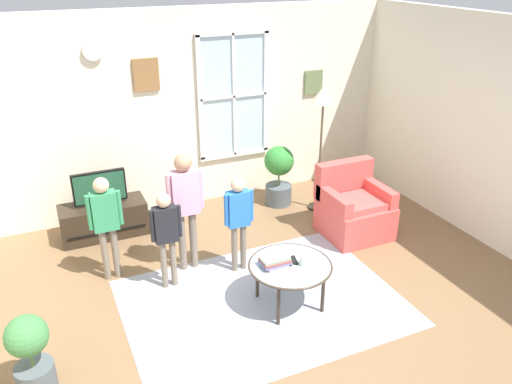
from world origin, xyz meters
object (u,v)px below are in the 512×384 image
object	(u,v)px
book_stack	(275,261)
cup	(304,260)
tv_stand	(104,220)
armchair	(353,209)
person_pink_shirt	(185,199)
television	(99,188)
potted_plant_corner	(30,353)
coffee_table	(290,267)
potted_plant_by_window	(279,173)
remote_near_cup	(286,262)
person_blue_shirt	(238,214)
person_green_shirt	(105,217)
remote_near_books	(294,260)
person_black_shirt	(166,230)
floor_lamp	(323,107)

from	to	relation	value
book_stack	cup	bearing A→B (deg)	-22.99
tv_stand	armchair	world-z (taller)	armchair
tv_stand	person_pink_shirt	size ratio (longest dim) A/B	0.76
television	potted_plant_corner	bearing A→B (deg)	-111.13
coffee_table	potted_plant_by_window	bearing A→B (deg)	66.29
remote_near_cup	person_blue_shirt	distance (m)	0.79
potted_plant_corner	coffee_table	bearing A→B (deg)	4.40
television	coffee_table	world-z (taller)	television
person_green_shirt	potted_plant_corner	xyz separation A→B (m)	(-0.83, -1.38, -0.35)
remote_near_books	person_green_shirt	xyz separation A→B (m)	(-1.58, 1.16, 0.26)
television	person_blue_shirt	distance (m)	1.85
armchair	cup	xyz separation A→B (m)	(-1.27, -1.03, 0.19)
person_blue_shirt	person_green_shirt	distance (m)	1.37
remote_near_books	person_blue_shirt	size ratio (longest dim) A/B	0.13
remote_near_cup	person_blue_shirt	size ratio (longest dim) A/B	0.13
potted_plant_by_window	tv_stand	bearing A→B (deg)	178.22
person_green_shirt	cup	bearing A→B (deg)	-37.54
coffee_table	armchair	bearing A→B (deg)	34.98
television	book_stack	distance (m)	2.49
coffee_table	television	bearing A→B (deg)	123.50
potted_plant_by_window	coffee_table	bearing A→B (deg)	-113.71
cup	book_stack	bearing A→B (deg)	157.01
tv_stand	person_blue_shirt	bearing A→B (deg)	-48.66
person_black_shirt	book_stack	bearing A→B (deg)	-40.83
person_pink_shirt	floor_lamp	world-z (taller)	floor_lamp
potted_plant_corner	potted_plant_by_window	bearing A→B (deg)	34.91
armchair	remote_near_books	bearing A→B (deg)	-144.84
person_pink_shirt	potted_plant_by_window	xyz separation A→B (m)	(1.63, 1.05, -0.38)
person_green_shirt	potted_plant_by_window	world-z (taller)	person_green_shirt
tv_stand	potted_plant_by_window	bearing A→B (deg)	-1.78
floor_lamp	cup	bearing A→B (deg)	-124.24
person_pink_shirt	person_black_shirt	distance (m)	0.42
television	person_green_shirt	bearing A→B (deg)	-94.64
book_stack	person_green_shirt	size ratio (longest dim) A/B	0.24
remote_near_cup	person_pink_shirt	size ratio (longest dim) A/B	0.10
tv_stand	floor_lamp	xyz separation A→B (m)	(2.79, -0.42, 1.21)
television	person_black_shirt	distance (m)	1.45
armchair	person_blue_shirt	world-z (taller)	person_blue_shirt
potted_plant_corner	person_black_shirt	bearing A→B (deg)	35.68
potted_plant_by_window	floor_lamp	xyz separation A→B (m)	(0.43, -0.35, 0.96)
potted_plant_by_window	potted_plant_corner	bearing A→B (deg)	-145.09
potted_plant_by_window	person_blue_shirt	bearing A→B (deg)	-130.78
remote_near_cup	potted_plant_corner	distance (m)	2.34
tv_stand	remote_near_books	distance (m)	2.62
person_pink_shirt	potted_plant_by_window	bearing A→B (deg)	32.88
book_stack	floor_lamp	world-z (taller)	floor_lamp
remote_near_books	remote_near_cup	size ratio (longest dim) A/B	1.00
coffee_table	person_pink_shirt	bearing A→B (deg)	123.98
armchair	book_stack	size ratio (longest dim) A/B	3.14
television	person_black_shirt	size ratio (longest dim) A/B	0.59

